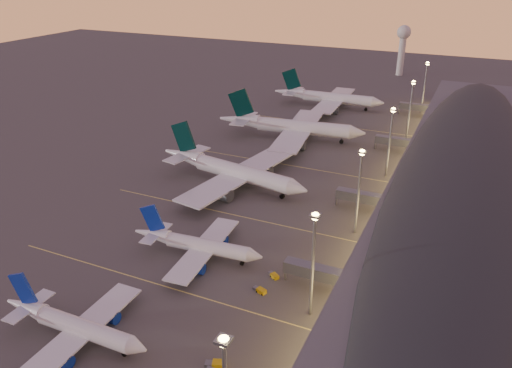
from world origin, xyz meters
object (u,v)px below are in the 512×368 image
object	(u,v)px
airliner_narrow_north	(197,245)
airliner_wide_mid	(290,127)
radar_tower	(403,42)
baggage_tug_d	(274,275)
baggage_tug_c	(260,290)
airliner_narrow_south	(73,325)
airliner_wide_far	(328,98)
baggage_tug_b	(217,364)
airliner_wide_near	(231,170)

from	to	relation	value
airliner_narrow_north	airliner_wide_mid	world-z (taller)	airliner_wide_mid
airliner_wide_mid	radar_tower	xyz separation A→B (m)	(20.80, 150.80, 16.48)
airliner_narrow_north	baggage_tug_d	size ratio (longest dim) A/B	10.80
airliner_narrow_north	baggage_tug_c	bearing A→B (deg)	-23.57
airliner_narrow_south	baggage_tug_c	size ratio (longest dim) A/B	9.79
radar_tower	baggage_tug_c	world-z (taller)	radar_tower
airliner_narrow_north	radar_tower	xyz separation A→B (m)	(9.43, 249.84, 18.42)
airliner_wide_mid	radar_tower	size ratio (longest dim) A/B	2.01
airliner_wide_far	baggage_tug_c	bearing A→B (deg)	-80.26
radar_tower	airliner_narrow_south	bearing A→B (deg)	-93.28
baggage_tug_d	airliner_wide_mid	bearing A→B (deg)	144.00
airliner_narrow_south	radar_tower	size ratio (longest dim) A/B	1.13
baggage_tug_b	airliner_narrow_north	bearing A→B (deg)	106.93
airliner_narrow_south	airliner_narrow_north	distance (m)	38.87
airliner_wide_mid	airliner_wide_far	world-z (taller)	airliner_wide_mid
airliner_wide_far	airliner_narrow_north	bearing A→B (deg)	-87.63
airliner_wide_near	airliner_wide_mid	xyz separation A→B (m)	(1.77, 53.65, 0.33)
airliner_wide_near	airliner_wide_far	distance (m)	109.51
baggage_tug_c	airliner_narrow_north	bearing A→B (deg)	178.95
airliner_wide_near	airliner_wide_mid	distance (m)	53.68
baggage_tug_b	airliner_narrow_south	bearing A→B (deg)	170.66
airliner_narrow_south	radar_tower	world-z (taller)	radar_tower
airliner_narrow_south	airliner_wide_mid	xyz separation A→B (m)	(-4.30, 137.27, 1.99)
airliner_narrow_north	baggage_tug_b	bearing A→B (deg)	-58.57
airliner_narrow_south	airliner_wide_far	xyz separation A→B (m)	(-4.45, 193.12, 1.50)
airliner_narrow_south	airliner_wide_far	world-z (taller)	airliner_wide_far
airliner_narrow_south	airliner_narrow_north	world-z (taller)	airliner_narrow_north
baggage_tug_b	baggage_tug_d	distance (m)	32.47
radar_tower	baggage_tug_c	xyz separation A→B (m)	(12.44, -257.34, -21.40)
airliner_wide_mid	baggage_tug_b	distance (m)	136.65
airliner_wide_mid	baggage_tug_c	bearing A→B (deg)	-79.92
airliner_wide_mid	baggage_tug_b	world-z (taller)	airliner_wide_mid
airliner_narrow_north	baggage_tug_d	world-z (taller)	airliner_narrow_north
airliner_wide_mid	airliner_wide_near	bearing A→B (deg)	-99.13
airliner_wide_mid	airliner_wide_far	size ratio (longest dim) A/B	1.10
airliner_wide_mid	baggage_tug_d	size ratio (longest dim) A/B	18.90
airliner_narrow_south	airliner_wide_near	size ratio (longest dim) A/B	0.60
airliner_narrow_south	baggage_tug_c	xyz separation A→B (m)	(28.93, 30.72, -2.92)
radar_tower	baggage_tug_d	size ratio (longest dim) A/B	9.38
baggage_tug_b	airliner_wide_mid	bearing A→B (deg)	85.85
airliner_wide_far	baggage_tug_b	world-z (taller)	airliner_wide_far
baggage_tug_b	baggage_tug_d	xyz separation A→B (m)	(-1.43, 32.43, -0.11)
airliner_narrow_south	airliner_wide_far	bearing A→B (deg)	90.63
airliner_narrow_north	baggage_tug_d	distance (m)	22.71
airliner_narrow_north	baggage_tug_c	size ratio (longest dim) A/B	9.99
airliner_wide_mid	baggage_tug_c	distance (m)	111.72
radar_tower	baggage_tug_c	size ratio (longest dim) A/B	8.68
radar_tower	baggage_tug_d	bearing A→B (deg)	-87.01
airliner_wide_mid	airliner_wide_far	distance (m)	55.85
airliner_wide_near	airliner_wide_far	xyz separation A→B (m)	(1.63, 109.50, -0.16)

